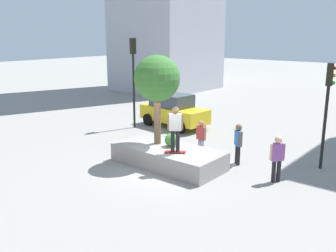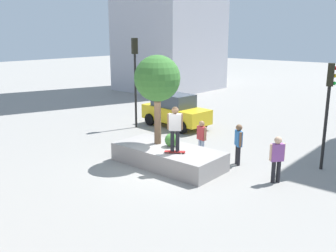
{
  "view_description": "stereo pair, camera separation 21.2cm",
  "coord_description": "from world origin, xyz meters",
  "px_view_note": "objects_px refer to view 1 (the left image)",
  "views": [
    {
      "loc": [
        8.95,
        -10.75,
        5.23
      ],
      "look_at": [
        -0.21,
        0.38,
        1.65
      ],
      "focal_mm": 40.08,
      "sensor_mm": 36.0,
      "label": 1
    },
    {
      "loc": [
        9.11,
        -10.61,
        5.23
      ],
      "look_at": [
        -0.21,
        0.38,
        1.65
      ],
      "focal_mm": 40.08,
      "sensor_mm": 36.0,
      "label": 2
    }
  ],
  "objects_px": {
    "skateboarder": "(175,126)",
    "passerby_with_bag": "(277,156)",
    "planter_ledge": "(168,157)",
    "traffic_light_median": "(133,68)",
    "taxi_cab": "(173,110)",
    "skateboard": "(175,152)",
    "bystander_watching": "(201,136)",
    "pedestrian_crossing": "(238,141)",
    "plaza_tree": "(157,79)",
    "traffic_light_corner": "(328,98)"
  },
  "relations": [
    {
      "from": "bystander_watching",
      "to": "taxi_cab",
      "type": "bearing_deg",
      "value": 141.21
    },
    {
      "from": "planter_ledge",
      "to": "traffic_light_median",
      "type": "distance_m",
      "value": 7.23
    },
    {
      "from": "skateboarder",
      "to": "taxi_cab",
      "type": "height_order",
      "value": "skateboarder"
    },
    {
      "from": "taxi_cab",
      "to": "bystander_watching",
      "type": "xyz_separation_m",
      "value": [
        4.27,
        -3.43,
        -0.04
      ]
    },
    {
      "from": "taxi_cab",
      "to": "bystander_watching",
      "type": "relative_size",
      "value": 2.64
    },
    {
      "from": "skateboarder",
      "to": "pedestrian_crossing",
      "type": "xyz_separation_m",
      "value": [
        1.46,
        2.26,
        -0.85
      ]
    },
    {
      "from": "pedestrian_crossing",
      "to": "bystander_watching",
      "type": "xyz_separation_m",
      "value": [
        -1.75,
        -0.09,
        -0.06
      ]
    },
    {
      "from": "skateboard",
      "to": "skateboarder",
      "type": "relative_size",
      "value": 0.45
    },
    {
      "from": "planter_ledge",
      "to": "bystander_watching",
      "type": "relative_size",
      "value": 2.86
    },
    {
      "from": "skateboard",
      "to": "skateboarder",
      "type": "height_order",
      "value": "skateboarder"
    },
    {
      "from": "taxi_cab",
      "to": "traffic_light_corner",
      "type": "height_order",
      "value": "traffic_light_corner"
    },
    {
      "from": "planter_ledge",
      "to": "bystander_watching",
      "type": "bearing_deg",
      "value": 78.8
    },
    {
      "from": "traffic_light_corner",
      "to": "traffic_light_median",
      "type": "relative_size",
      "value": 0.83
    },
    {
      "from": "plaza_tree",
      "to": "taxi_cab",
      "type": "xyz_separation_m",
      "value": [
        -3.19,
        5.05,
        -2.47
      ]
    },
    {
      "from": "plaza_tree",
      "to": "traffic_light_corner",
      "type": "distance_m",
      "value": 6.6
    },
    {
      "from": "skateboard",
      "to": "pedestrian_crossing",
      "type": "bearing_deg",
      "value": 57.2
    },
    {
      "from": "planter_ledge",
      "to": "pedestrian_crossing",
      "type": "height_order",
      "value": "pedestrian_crossing"
    },
    {
      "from": "plaza_tree",
      "to": "skateboard",
      "type": "bearing_deg",
      "value": -21.69
    },
    {
      "from": "plaza_tree",
      "to": "passerby_with_bag",
      "type": "bearing_deg",
      "value": 11.0
    },
    {
      "from": "traffic_light_corner",
      "to": "passerby_with_bag",
      "type": "distance_m",
      "value": 3.19
    },
    {
      "from": "skateboarder",
      "to": "taxi_cab",
      "type": "bearing_deg",
      "value": 129.15
    },
    {
      "from": "planter_ledge",
      "to": "taxi_cab",
      "type": "distance_m",
      "value": 6.56
    },
    {
      "from": "skateboard",
      "to": "traffic_light_median",
      "type": "bearing_deg",
      "value": 146.79
    },
    {
      "from": "planter_ledge",
      "to": "bystander_watching",
      "type": "height_order",
      "value": "bystander_watching"
    },
    {
      "from": "plaza_tree",
      "to": "taxi_cab",
      "type": "relative_size",
      "value": 0.87
    },
    {
      "from": "traffic_light_corner",
      "to": "pedestrian_crossing",
      "type": "bearing_deg",
      "value": -148.99
    },
    {
      "from": "skateboarder",
      "to": "traffic_light_median",
      "type": "distance_m",
      "value": 7.49
    },
    {
      "from": "traffic_light_median",
      "to": "bystander_watching",
      "type": "height_order",
      "value": "traffic_light_median"
    },
    {
      "from": "skateboarder",
      "to": "passerby_with_bag",
      "type": "distance_m",
      "value": 3.86
    },
    {
      "from": "plaza_tree",
      "to": "pedestrian_crossing",
      "type": "distance_m",
      "value": 4.12
    },
    {
      "from": "plaza_tree",
      "to": "taxi_cab",
      "type": "bearing_deg",
      "value": 122.24
    },
    {
      "from": "planter_ledge",
      "to": "skateboard",
      "type": "xyz_separation_m",
      "value": [
        0.65,
        -0.36,
        0.43
      ]
    },
    {
      "from": "plaza_tree",
      "to": "traffic_light_median",
      "type": "relative_size",
      "value": 0.73
    },
    {
      "from": "skateboard",
      "to": "traffic_light_corner",
      "type": "relative_size",
      "value": 0.19
    },
    {
      "from": "taxi_cab",
      "to": "pedestrian_crossing",
      "type": "xyz_separation_m",
      "value": [
        6.02,
        -3.33,
        0.02
      ]
    },
    {
      "from": "traffic_light_median",
      "to": "pedestrian_crossing",
      "type": "xyz_separation_m",
      "value": [
        7.59,
        -1.75,
        -2.38
      ]
    },
    {
      "from": "skateboard",
      "to": "bystander_watching",
      "type": "bearing_deg",
      "value": 97.64
    },
    {
      "from": "skateboarder",
      "to": "bystander_watching",
      "type": "relative_size",
      "value": 1.1
    },
    {
      "from": "skateboarder",
      "to": "traffic_light_median",
      "type": "height_order",
      "value": "traffic_light_median"
    },
    {
      "from": "skateboard",
      "to": "taxi_cab",
      "type": "height_order",
      "value": "taxi_cab"
    },
    {
      "from": "skateboard",
      "to": "passerby_with_bag",
      "type": "xyz_separation_m",
      "value": [
        3.46,
        1.48,
        0.19
      ]
    },
    {
      "from": "skateboarder",
      "to": "taxi_cab",
      "type": "relative_size",
      "value": 0.42
    },
    {
      "from": "skateboard",
      "to": "traffic_light_corner",
      "type": "bearing_deg",
      "value": 42.82
    },
    {
      "from": "traffic_light_median",
      "to": "passerby_with_bag",
      "type": "bearing_deg",
      "value": -14.77
    },
    {
      "from": "traffic_light_median",
      "to": "bystander_watching",
      "type": "xyz_separation_m",
      "value": [
        5.84,
        -1.84,
        -2.44
      ]
    },
    {
      "from": "skateboard",
      "to": "passerby_with_bag",
      "type": "distance_m",
      "value": 3.77
    },
    {
      "from": "skateboarder",
      "to": "traffic_light_corner",
      "type": "xyz_separation_m",
      "value": [
        4.26,
        3.95,
        1.02
      ]
    },
    {
      "from": "taxi_cab",
      "to": "passerby_with_bag",
      "type": "distance_m",
      "value": 9.01
    },
    {
      "from": "skateboard",
      "to": "taxi_cab",
      "type": "bearing_deg",
      "value": 129.15
    },
    {
      "from": "skateboarder",
      "to": "passerby_with_bag",
      "type": "xyz_separation_m",
      "value": [
        3.46,
        1.48,
        -0.83
      ]
    }
  ]
}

